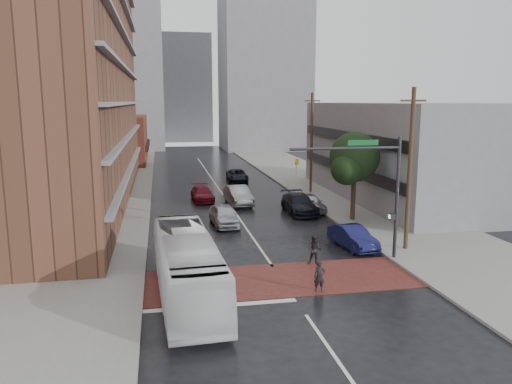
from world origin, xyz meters
name	(u,v)px	position (x,y,z in m)	size (l,w,h in m)	color
ground	(284,283)	(0.00, 0.00, 0.00)	(160.00, 160.00, 0.00)	black
crosswalk	(281,279)	(0.00, 0.50, 0.01)	(14.00, 5.00, 0.02)	brown
sidewalk_west	(103,198)	(-11.50, 25.00, 0.07)	(9.00, 90.00, 0.15)	gray
sidewalk_east	(333,190)	(11.50, 25.00, 0.07)	(9.00, 90.00, 0.15)	gray
apartment_block	(63,45)	(-14.00, 24.00, 14.00)	(10.00, 44.00, 28.00)	brown
storefront_west	(119,139)	(-12.00, 54.00, 3.50)	(8.00, 16.00, 7.00)	brown
building_east	(402,151)	(16.50, 20.00, 4.50)	(11.00, 26.00, 9.00)	gray
distant_tower_west	(115,65)	(-14.00, 78.00, 16.00)	(18.00, 16.00, 32.00)	gray
distant_tower_east	(264,54)	(14.00, 72.00, 18.00)	(16.00, 14.00, 36.00)	gray
distant_tower_center	(184,89)	(0.00, 95.00, 12.00)	(12.00, 10.00, 24.00)	gray
street_tree	(355,160)	(8.52, 12.03, 4.73)	(4.20, 4.10, 6.90)	#332319
signal_mast	(374,181)	(5.85, 2.50, 4.73)	(6.50, 0.30, 7.20)	#2D2D33
utility_pole_near	(410,169)	(8.80, 4.00, 5.14)	(1.60, 0.26, 10.00)	#473321
utility_pole_far	(311,142)	(8.80, 24.00, 5.14)	(1.60, 0.26, 10.00)	#473321
transit_bus	(187,267)	(-4.93, -1.00, 1.52)	(2.56, 10.95, 3.05)	silver
pedestrian_a	(320,277)	(1.41, -1.50, 0.77)	(0.56, 0.37, 1.54)	black
pedestrian_b	(315,250)	(2.44, 2.51, 0.85)	(0.83, 0.64, 1.70)	black
car_travel_a	(224,215)	(-1.46, 12.48, 0.77)	(1.83, 4.54, 1.55)	#B3B6BB
car_travel_b	(238,195)	(0.77, 19.95, 0.83)	(1.76, 5.04, 1.66)	#9FA3A6
car_travel_c	(202,194)	(-2.25, 22.29, 0.67)	(1.87, 4.60, 1.34)	maroon
suv_travel	(237,175)	(2.70, 33.02, 0.69)	(2.27, 4.93, 1.37)	black
car_parked_near	(353,237)	(5.79, 5.17, 0.71)	(1.50, 4.29, 1.41)	#15184B
car_parked_mid	(299,204)	(5.20, 15.45, 0.79)	(2.22, 5.45, 1.58)	black
car_parked_far	(310,203)	(6.28, 16.00, 0.74)	(1.74, 4.33, 1.47)	#AAAEB2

